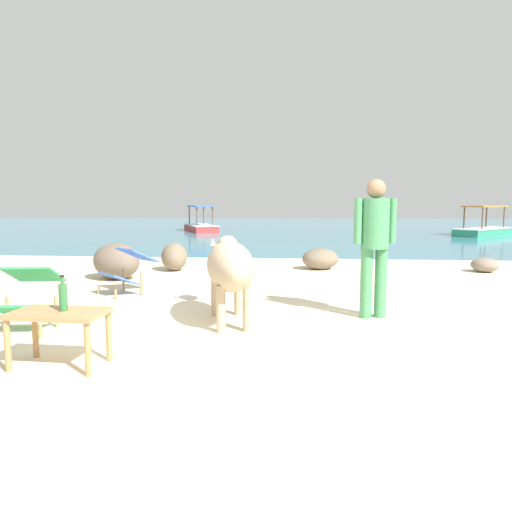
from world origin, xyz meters
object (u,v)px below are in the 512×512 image
low_bench_table (59,321)px  person_standing (375,238)px  deck_chair_near (29,294)px  boat_green (484,229)px  deck_chair_far (129,268)px  boat_red (201,226)px  cow (230,266)px  bottle (63,297)px

low_bench_table → person_standing: person_standing is taller
low_bench_table → deck_chair_near: (-0.91, 1.06, -0.00)m
low_bench_table → boat_green: boat_green is taller
deck_chair_near → deck_chair_far: (0.34, 2.01, 0.00)m
deck_chair_far → person_standing: person_standing is taller
deck_chair_far → boat_green: (10.70, 14.27, -0.13)m
low_bench_table → boat_red: (-2.93, 19.36, -0.13)m
deck_chair_near → deck_chair_far: same height
cow → low_bench_table: size_ratio=2.23×
bottle → deck_chair_far: size_ratio=0.32×
deck_chair_far → boat_green: size_ratio=0.27×
low_bench_table → deck_chair_near: size_ratio=0.94×
bottle → boat_red: boat_red is taller
deck_chair_near → bottle: bearing=34.7°
deck_chair_far → boat_red: (-2.36, 16.29, -0.13)m
person_standing → deck_chair_near: bearing=88.3°
cow → boat_green: 18.16m
cow → bottle: size_ratio=5.89×
low_bench_table → person_standing: 3.46m
deck_chair_far → boat_green: bearing=-177.1°
deck_chair_near → boat_green: 19.67m
cow → deck_chair_far: bearing=34.1°
low_bench_table → person_standing: bearing=36.5°
cow → deck_chair_near: (-2.10, -0.48, -0.26)m
boat_green → low_bench_table: bearing=-165.5°
bottle → person_standing: person_standing is taller
boat_red → boat_green: same height
cow → deck_chair_near: 2.17m
boat_red → boat_green: 13.21m
low_bench_table → deck_chair_near: deck_chair_near is taller
low_bench_table → deck_chair_near: 1.40m
cow → person_standing: bearing=-92.7°
deck_chair_near → boat_red: 18.41m
cow → deck_chair_near: size_ratio=2.10×
cow → bottle: bearing=128.2°
cow → boat_red: size_ratio=0.46×
boat_red → deck_chair_far: bearing=-14.7°
person_standing → deck_chair_far: bearing=56.6°
low_bench_table → boat_red: bearing=101.5°
boat_red → cow: bearing=-10.0°
deck_chair_near → boat_green: size_ratio=0.24×
low_bench_table → deck_chair_far: (-0.57, 3.07, -0.00)m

